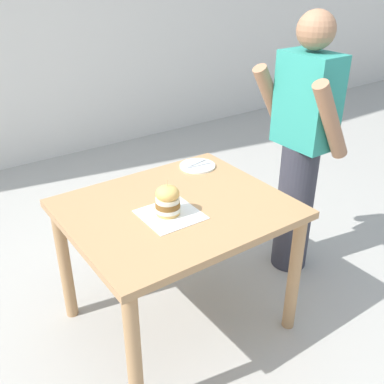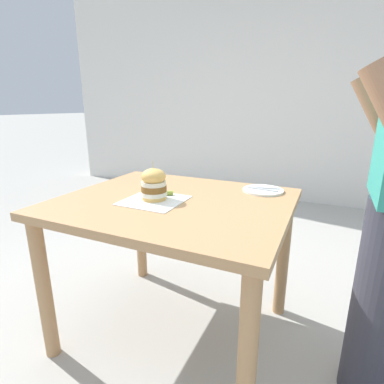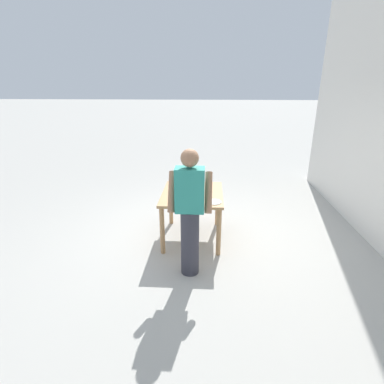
# 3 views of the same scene
# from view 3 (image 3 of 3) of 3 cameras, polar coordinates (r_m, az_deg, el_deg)

# --- Properties ---
(ground_plane) EXTENTS (80.00, 80.00, 0.00)m
(ground_plane) POSITION_cam_3_polar(r_m,az_deg,el_deg) (5.02, 0.07, -8.60)
(ground_plane) COLOR #ADAAA3
(patio_table) EXTENTS (0.95, 1.13, 0.79)m
(patio_table) POSITION_cam_3_polar(r_m,az_deg,el_deg) (4.73, 0.07, -1.52)
(patio_table) COLOR tan
(patio_table) RESTS_ON ground
(serving_paper) EXTENTS (0.29, 0.29, 0.00)m
(serving_paper) POSITION_cam_3_polar(r_m,az_deg,el_deg) (4.76, -0.62, 0.21)
(serving_paper) COLOR white
(serving_paper) RESTS_ON patio_table
(sandwich) EXTENTS (0.13, 0.13, 0.19)m
(sandwich) POSITION_cam_3_polar(r_m,az_deg,el_deg) (4.74, -0.47, 1.13)
(sandwich) COLOR #E5B25B
(sandwich) RESTS_ON serving_paper
(pickle_spear) EXTENTS (0.07, 0.10, 0.02)m
(pickle_spear) POSITION_cam_3_polar(r_m,az_deg,el_deg) (4.75, 0.44, 0.34)
(pickle_spear) COLOR #8EA83D
(pickle_spear) RESTS_ON serving_paper
(side_plate_with_forks) EXTENTS (0.22, 0.22, 0.02)m
(side_plate_with_forks) POSITION_cam_3_polar(r_m,az_deg,el_deg) (4.33, 4.19, -1.89)
(side_plate_with_forks) COLOR white
(side_plate_with_forks) RESTS_ON patio_table
(diner_across_table) EXTENTS (0.55, 0.35, 1.69)m
(diner_across_table) POSITION_cam_3_polar(r_m,az_deg,el_deg) (3.77, -0.41, -3.80)
(diner_across_table) COLOR #33333D
(diner_across_table) RESTS_ON ground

